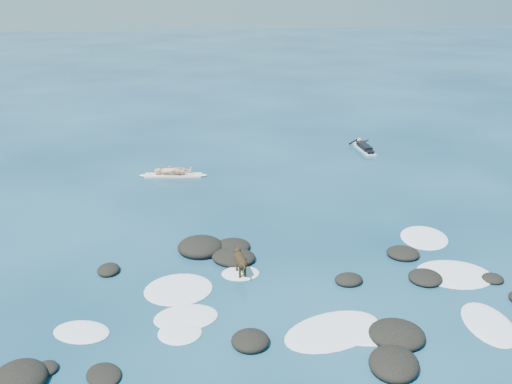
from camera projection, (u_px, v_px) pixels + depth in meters
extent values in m
plane|color=#0A2642|center=(285.00, 268.00, 16.66)|extent=(160.00, 160.00, 0.00)
ellipsoid|color=black|center=(403.00, 253.00, 17.38)|extent=(1.25, 1.21, 0.32)
ellipsoid|color=black|center=(234.00, 257.00, 17.12)|extent=(1.64, 1.52, 0.38)
ellipsoid|color=black|center=(250.00, 341.00, 13.21)|extent=(0.98, 0.98, 0.36)
ellipsoid|color=black|center=(394.00, 364.00, 12.39)|extent=(1.52, 1.59, 0.46)
ellipsoid|color=black|center=(493.00, 279.00, 15.98)|extent=(0.80, 0.80, 0.22)
ellipsoid|color=black|center=(46.00, 369.00, 12.34)|extent=(0.62, 0.62, 0.20)
ellipsoid|color=black|center=(20.00, 378.00, 11.95)|extent=(1.49, 1.54, 0.46)
ellipsoid|color=black|center=(104.00, 375.00, 12.14)|extent=(1.04, 1.11, 0.19)
ellipsoid|color=black|center=(232.00, 246.00, 17.83)|extent=(1.44, 1.39, 0.32)
ellipsoid|color=black|center=(200.00, 247.00, 17.68)|extent=(1.54, 1.53, 0.53)
ellipsoid|color=black|center=(349.00, 280.00, 15.89)|extent=(0.92, 0.83, 0.29)
ellipsoid|color=black|center=(425.00, 278.00, 16.00)|extent=(1.26, 1.29, 0.29)
ellipsoid|color=black|center=(397.00, 335.00, 13.41)|extent=(1.66, 1.62, 0.42)
ellipsoid|color=black|center=(109.00, 270.00, 16.44)|extent=(0.68, 0.79, 0.27)
ellipsoid|color=white|center=(424.00, 238.00, 18.58)|extent=(2.04, 2.27, 0.12)
ellipsoid|color=white|center=(454.00, 274.00, 16.31)|extent=(2.47, 2.15, 0.12)
ellipsoid|color=white|center=(333.00, 331.00, 13.70)|extent=(2.96, 2.32, 0.12)
ellipsoid|color=white|center=(82.00, 332.00, 13.67)|extent=(1.67, 1.41, 0.12)
ellipsoid|color=white|center=(180.00, 333.00, 13.64)|extent=(1.16, 1.12, 0.12)
ellipsoid|color=white|center=(351.00, 333.00, 13.65)|extent=(2.54, 1.76, 0.12)
ellipsoid|color=white|center=(178.00, 289.00, 15.53)|extent=(2.25, 2.14, 0.12)
ellipsoid|color=white|center=(186.00, 317.00, 14.26)|extent=(1.74, 1.36, 0.12)
ellipsoid|color=white|center=(489.00, 324.00, 13.97)|extent=(1.36, 2.10, 0.12)
ellipsoid|color=white|center=(241.00, 273.00, 16.35)|extent=(1.10, 0.90, 0.12)
cube|color=#F4E2C3|center=(173.00, 175.00, 24.29)|extent=(2.44, 0.78, 0.08)
ellipsoid|color=#F4E2C3|center=(201.00, 175.00, 24.30)|extent=(0.51, 0.33, 0.09)
ellipsoid|color=#F4E2C3|center=(145.00, 175.00, 24.28)|extent=(0.51, 0.33, 0.09)
imported|color=tan|center=(172.00, 157.00, 24.00)|extent=(0.44, 0.61, 1.56)
cube|color=white|center=(364.00, 149.00, 27.91)|extent=(0.56, 2.13, 0.08)
ellipsoid|color=white|center=(357.00, 143.00, 28.89)|extent=(0.27, 0.47, 0.08)
cube|color=black|center=(364.00, 146.00, 27.86)|extent=(0.43, 1.31, 0.21)
sphere|color=tan|center=(359.00, 140.00, 28.51)|extent=(0.23, 0.23, 0.22)
cylinder|color=black|center=(353.00, 142.00, 28.65)|extent=(0.52, 0.30, 0.24)
cylinder|color=black|center=(363.00, 141.00, 28.73)|extent=(0.53, 0.27, 0.24)
cube|color=black|center=(369.00, 151.00, 27.21)|extent=(0.35, 0.54, 0.13)
cylinder|color=black|center=(241.00, 260.00, 16.09)|extent=(0.34, 0.60, 0.27)
sphere|color=black|center=(239.00, 256.00, 16.32)|extent=(0.32, 0.32, 0.29)
sphere|color=black|center=(243.00, 265.00, 15.86)|extent=(0.29, 0.29, 0.26)
sphere|color=black|center=(237.00, 251.00, 16.44)|extent=(0.23, 0.23, 0.21)
cone|color=black|center=(236.00, 249.00, 16.56)|extent=(0.12, 0.14, 0.11)
cone|color=black|center=(236.00, 249.00, 16.39)|extent=(0.10, 0.08, 0.10)
cone|color=black|center=(239.00, 248.00, 16.41)|extent=(0.10, 0.08, 0.10)
cylinder|color=black|center=(237.00, 267.00, 16.36)|extent=(0.08, 0.08, 0.37)
cylinder|color=black|center=(242.00, 266.00, 16.39)|extent=(0.08, 0.08, 0.37)
cylinder|color=black|center=(240.00, 273.00, 16.00)|extent=(0.08, 0.08, 0.37)
cylinder|color=black|center=(245.00, 273.00, 16.04)|extent=(0.08, 0.08, 0.37)
cylinder|color=black|center=(244.00, 265.00, 15.73)|extent=(0.08, 0.27, 0.16)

